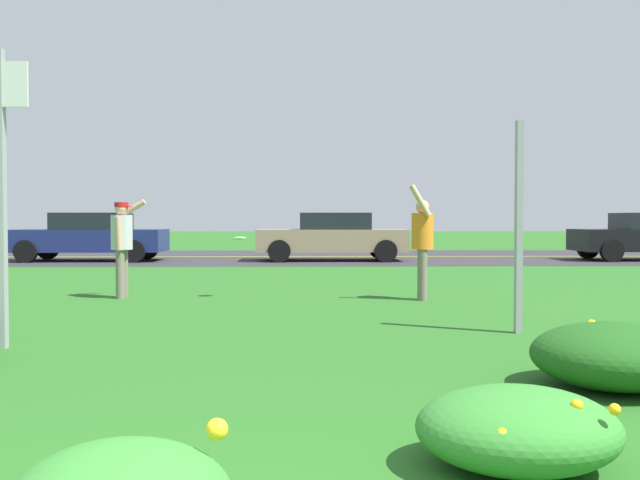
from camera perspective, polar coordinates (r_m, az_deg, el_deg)
ground_plane at (r=12.83m, az=-2.36°, el=-4.00°), size 120.00×120.00×0.00m
highway_strip at (r=23.96m, az=-1.82°, el=-1.33°), size 120.00×9.73×0.01m
highway_center_stripe at (r=23.96m, az=-1.82°, el=-1.32°), size 120.00×0.16×0.00m
daylily_clump_front_right at (r=3.90m, az=15.41°, el=-14.22°), size 1.04×0.91×0.42m
daylily_clump_near_camera at (r=5.89m, az=22.27°, el=-8.47°), size 1.23×1.21×0.49m
sign_post_near_path at (r=7.69m, az=-23.98°, el=5.17°), size 0.56×0.10×2.93m
sign_post_by_roadside at (r=8.27m, az=15.48°, el=0.99°), size 0.07×0.10×2.36m
person_thrower_red_cap_gray_shirt at (r=11.93m, az=-15.43°, el=0.03°), size 0.52×0.50×1.59m
person_catcher_orange_shirt at (r=11.34m, az=8.11°, el=0.00°), size 0.41×0.50×1.80m
frisbee_white at (r=11.60m, az=-6.50°, el=0.13°), size 0.24×0.24×0.07m
car_tan_center_left at (r=21.76m, az=0.98°, el=0.30°), size 4.50×2.00×1.45m
car_navy_center_right at (r=22.68m, az=-17.79°, el=0.27°), size 4.50×2.00×1.45m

